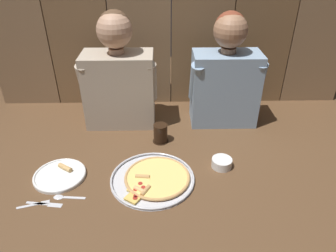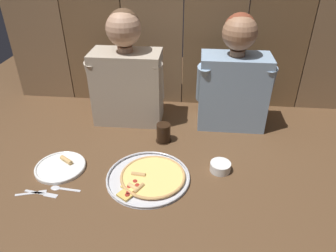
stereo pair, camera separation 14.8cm
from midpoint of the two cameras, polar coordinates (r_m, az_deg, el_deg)
The scene contains 11 objects.
ground_plane at distance 1.50m, azimuth -1.53°, elevation -7.95°, with size 3.20×3.20×0.00m, color brown.
pizza_tray at distance 1.44m, azimuth -5.54°, elevation -9.62°, with size 0.38×0.38×0.03m.
dinner_plate at distance 1.56m, azimuth -21.76°, elevation -8.41°, with size 0.24×0.24×0.03m.
drinking_glass at distance 1.67m, azimuth -3.92°, elevation -1.41°, with size 0.09×0.09×0.10m.
dipping_bowl at distance 1.51m, azimuth 7.04°, elevation -6.72°, with size 0.10×0.10×0.04m.
table_fork at distance 1.47m, azimuth -25.90°, elevation -12.86°, with size 0.13×0.05×0.01m.
table_knife at distance 1.45m, azimuth -24.46°, elevation -12.96°, with size 0.16×0.04×0.01m.
table_spoon at distance 1.45m, azimuth -21.39°, elevation -12.07°, with size 0.14×0.03×0.01m.
diner_left at distance 1.77m, azimuth -11.45°, elevation 8.93°, with size 0.42×0.22×0.64m.
diner_right at distance 1.76m, azimuth 8.16°, elevation 9.08°, with size 0.41×0.21×0.63m.
wooden_backdrop_wall at distance 1.90m, azimuth -1.80°, elevation 21.65°, with size 2.19×0.03×1.25m.
Camera 1 is at (-0.06, -1.16, 0.96)m, focal length 33.39 mm.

